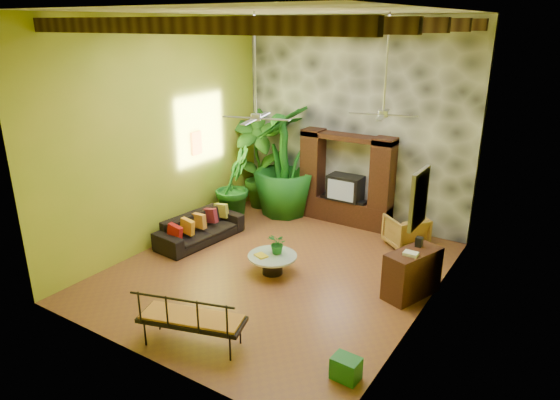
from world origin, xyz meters
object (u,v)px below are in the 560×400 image
Objects in this scene: coffee_table at (272,262)px; iron_bench at (188,317)px; ceiling_fan_front at (256,106)px; tall_plant_c at (284,161)px; sofa at (200,228)px; ceiling_fan_back at (384,103)px; side_console at (412,273)px; wicker_armchair at (406,231)px; tall_plant_a at (257,160)px; tall_plant_b at (234,185)px; entertainment_center at (346,186)px; green_bin at (346,368)px.

iron_bench is (0.26, -2.74, 0.27)m from coffee_table.
tall_plant_c is at bearing 113.71° from ceiling_fan_front.
tall_plant_c reaches higher than sofa.
ceiling_fan_back is 3.21m from side_console.
sofa is 2.64× the size of wicker_armchair.
tall_plant_b is at bearing -86.99° from tall_plant_a.
ceiling_fan_back is 0.98× the size of tall_plant_b.
wicker_armchair is (4.12, 2.29, 0.06)m from sofa.
entertainment_center reaches higher than coffee_table.
ceiling_fan_front is 1.00× the size of ceiling_fan_back.
tall_plant_c is 4.95m from side_console.
side_console is at bearing 37.91° from iron_bench.
entertainment_center reaches higher than wicker_armchair.
ceiling_fan_front is at bearing -66.29° from tall_plant_c.
ceiling_fan_back is at bearing -7.44° from tall_plant_b.
iron_bench is (-1.56, -5.45, 0.16)m from wicker_armchair.
ceiling_fan_front is 4.67m from wicker_armchair.
green_bin is (1.05, -3.48, -3.23)m from ceiling_fan_back.
coffee_table is at bearing -38.05° from tall_plant_b.
entertainment_center is 1.36× the size of iron_bench.
ceiling_fan_front is 0.70× the size of tall_plant_a.
green_bin is at bearing -70.22° from side_console.
tall_plant_b is at bearing -173.85° from side_console.
side_console reaches higher than coffee_table.
side_console is (2.65, 0.68, 0.19)m from coffee_table.
tall_plant_a is 0.91m from tall_plant_c.
wicker_armchair is at bearing -4.72° from tall_plant_c.
ceiling_fan_back reaches higher than sofa.
green_bin is at bearing -38.22° from tall_plant_b.
sofa is at bearing 111.83° from iron_bench.
ceiling_fan_back is at bearing -50.43° from entertainment_center.
iron_bench is at bearing -105.09° from side_console.
ceiling_fan_front reaches higher than iron_bench.
green_bin is (5.16, -5.15, -1.15)m from tall_plant_a.
tall_plant_a is at bearing 98.33° from iron_bench.
tall_plant_b is (-4.05, 0.53, -2.45)m from ceiling_fan_back.
ceiling_fan_back is 4.09m from tall_plant_c.
ceiling_fan_back is 4.87m from green_bin.
ceiling_fan_back is at bearing -70.31° from sofa.
green_bin is (2.38, 0.65, -0.36)m from iron_bench.
tall_plant_c is at bearing -9.28° from sofa.
sofa is at bearing -84.44° from tall_plant_b.
wicker_armchair is (1.82, -0.61, -0.59)m from entertainment_center.
ceiling_fan_back is 2.27× the size of wicker_armchair.
ceiling_fan_front is 0.98× the size of tall_plant_b.
ceiling_fan_back reaches higher than tall_plant_a.
tall_plant_c reaches higher than side_console.
ceiling_fan_front reaches higher than tall_plant_b.
entertainment_center reaches higher than green_bin.
sofa is at bearing -166.08° from ceiling_fan_back.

